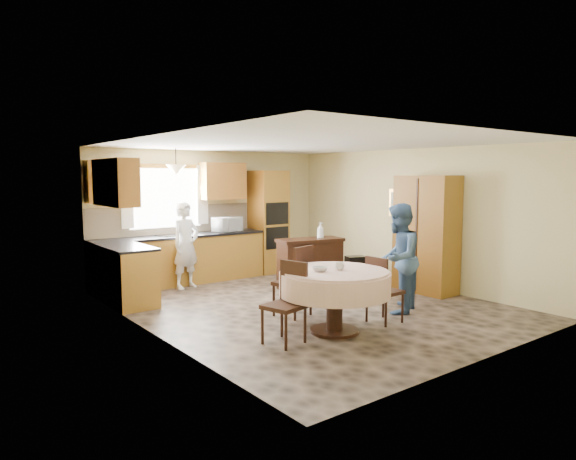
{
  "coord_description": "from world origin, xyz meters",
  "views": [
    {
      "loc": [
        -5.01,
        -6.03,
        2.01
      ],
      "look_at": [
        -0.17,
        0.3,
        1.17
      ],
      "focal_mm": 32.0,
      "sensor_mm": 36.0,
      "label": 1
    }
  ],
  "objects_px": {
    "oven_tower": "(268,222)",
    "chair_back": "(297,278)",
    "chair_right": "(381,287)",
    "person_sink": "(186,245)",
    "person_dining": "(398,258)",
    "cupboard": "(426,234)",
    "dining_table": "(335,284)",
    "chair_left": "(288,298)",
    "sideboard": "(310,265)"
  },
  "relations": [
    {
      "from": "oven_tower",
      "to": "chair_back",
      "type": "xyz_separation_m",
      "value": [
        -1.68,
        -3.08,
        -0.49
      ]
    },
    {
      "from": "oven_tower",
      "to": "chair_right",
      "type": "distance_m",
      "value": 4.19
    },
    {
      "from": "person_sink",
      "to": "person_dining",
      "type": "height_order",
      "value": "person_dining"
    },
    {
      "from": "cupboard",
      "to": "dining_table",
      "type": "distance_m",
      "value": 2.96
    },
    {
      "from": "chair_left",
      "to": "sideboard",
      "type": "bearing_deg",
      "value": 121.54
    },
    {
      "from": "cupboard",
      "to": "chair_right",
      "type": "height_order",
      "value": "cupboard"
    },
    {
      "from": "dining_table",
      "to": "chair_left",
      "type": "height_order",
      "value": "chair_left"
    },
    {
      "from": "cupboard",
      "to": "person_dining",
      "type": "height_order",
      "value": "cupboard"
    },
    {
      "from": "chair_back",
      "to": "person_dining",
      "type": "xyz_separation_m",
      "value": [
        1.33,
        -0.72,
        0.24
      ]
    },
    {
      "from": "chair_back",
      "to": "person_sink",
      "type": "height_order",
      "value": "person_sink"
    },
    {
      "from": "chair_left",
      "to": "chair_back",
      "type": "xyz_separation_m",
      "value": [
        0.79,
        0.82,
        0.02
      ]
    },
    {
      "from": "oven_tower",
      "to": "cupboard",
      "type": "relative_size",
      "value": 1.05
    },
    {
      "from": "chair_back",
      "to": "person_sink",
      "type": "distance_m",
      "value": 2.73
    },
    {
      "from": "dining_table",
      "to": "chair_back",
      "type": "relative_size",
      "value": 1.39
    },
    {
      "from": "sideboard",
      "to": "chair_left",
      "type": "relative_size",
      "value": 1.2
    },
    {
      "from": "cupboard",
      "to": "person_sink",
      "type": "bearing_deg",
      "value": 138.37
    },
    {
      "from": "oven_tower",
      "to": "chair_back",
      "type": "bearing_deg",
      "value": -118.62
    },
    {
      "from": "sideboard",
      "to": "chair_left",
      "type": "bearing_deg",
      "value": -124.35
    },
    {
      "from": "sideboard",
      "to": "chair_back",
      "type": "xyz_separation_m",
      "value": [
        -1.35,
        -1.33,
        0.14
      ]
    },
    {
      "from": "chair_right",
      "to": "sideboard",
      "type": "bearing_deg",
      "value": -16.99
    },
    {
      "from": "dining_table",
      "to": "person_sink",
      "type": "height_order",
      "value": "person_sink"
    },
    {
      "from": "dining_table",
      "to": "chair_left",
      "type": "bearing_deg",
      "value": 175.35
    },
    {
      "from": "chair_back",
      "to": "person_sink",
      "type": "relative_size",
      "value": 0.66
    },
    {
      "from": "sideboard",
      "to": "chair_left",
      "type": "xyz_separation_m",
      "value": [
        -2.14,
        -2.15,
        0.12
      ]
    },
    {
      "from": "chair_right",
      "to": "person_sink",
      "type": "relative_size",
      "value": 0.59
    },
    {
      "from": "person_sink",
      "to": "cupboard",
      "type": "bearing_deg",
      "value": -57.45
    },
    {
      "from": "chair_right",
      "to": "person_dining",
      "type": "relative_size",
      "value": 0.57
    },
    {
      "from": "sideboard",
      "to": "person_sink",
      "type": "distance_m",
      "value": 2.25
    },
    {
      "from": "chair_left",
      "to": "person_sink",
      "type": "distance_m",
      "value": 3.54
    },
    {
      "from": "oven_tower",
      "to": "person_sink",
      "type": "relative_size",
      "value": 1.37
    },
    {
      "from": "dining_table",
      "to": "chair_right",
      "type": "relative_size",
      "value": 1.54
    },
    {
      "from": "cupboard",
      "to": "chair_left",
      "type": "distance_m",
      "value": 3.64
    },
    {
      "from": "dining_table",
      "to": "person_dining",
      "type": "bearing_deg",
      "value": 6.66
    },
    {
      "from": "chair_left",
      "to": "chair_right",
      "type": "distance_m",
      "value": 1.5
    },
    {
      "from": "chair_back",
      "to": "person_dining",
      "type": "distance_m",
      "value": 1.53
    },
    {
      "from": "chair_left",
      "to": "person_sink",
      "type": "relative_size",
      "value": 0.63
    },
    {
      "from": "dining_table",
      "to": "chair_back",
      "type": "xyz_separation_m",
      "value": [
        0.08,
        0.88,
        -0.07
      ]
    },
    {
      "from": "cupboard",
      "to": "chair_left",
      "type": "relative_size",
      "value": 2.06
    },
    {
      "from": "chair_right",
      "to": "cupboard",
      "type": "bearing_deg",
      "value": -68.75
    },
    {
      "from": "oven_tower",
      "to": "person_dining",
      "type": "xyz_separation_m",
      "value": [
        -0.35,
        -3.8,
        -0.25
      ]
    },
    {
      "from": "chair_right",
      "to": "chair_back",
      "type": "bearing_deg",
      "value": 34.93
    },
    {
      "from": "person_dining",
      "to": "cupboard",
      "type": "bearing_deg",
      "value": 175.75
    },
    {
      "from": "chair_right",
      "to": "person_sink",
      "type": "distance_m",
      "value": 3.82
    },
    {
      "from": "dining_table",
      "to": "chair_right",
      "type": "bearing_deg",
      "value": -5.84
    },
    {
      "from": "person_sink",
      "to": "person_dining",
      "type": "bearing_deg",
      "value": -78.79
    },
    {
      "from": "dining_table",
      "to": "oven_tower",
      "type": "bearing_deg",
      "value": 66.0
    },
    {
      "from": "chair_back",
      "to": "chair_right",
      "type": "height_order",
      "value": "chair_back"
    },
    {
      "from": "chair_right",
      "to": "oven_tower",
      "type": "bearing_deg",
      "value": -14.78
    },
    {
      "from": "sideboard",
      "to": "dining_table",
      "type": "xyz_separation_m",
      "value": [
        -1.43,
        -2.21,
        0.21
      ]
    },
    {
      "from": "sideboard",
      "to": "person_dining",
      "type": "relative_size",
      "value": 0.73
    }
  ]
}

